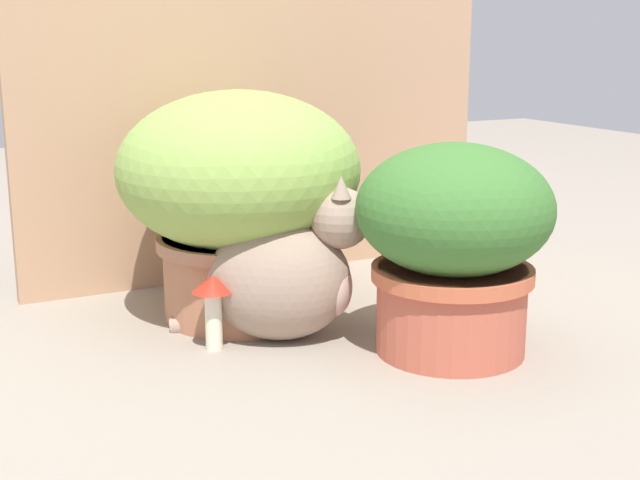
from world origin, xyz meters
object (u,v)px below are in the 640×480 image
(leafy_planter, at_px, (453,240))
(cat, at_px, (289,274))
(mushroom_ornament_pink, at_px, (290,283))
(mushroom_ornament_red, at_px, (213,298))
(grass_planter, at_px, (239,191))

(leafy_planter, xyz_separation_m, cat, (-0.22, 0.19, -0.08))
(cat, relative_size, mushroom_ornament_pink, 2.61)
(mushroom_ornament_red, bearing_deg, mushroom_ornament_pink, 10.24)
(leafy_planter, height_order, cat, leafy_planter)
(leafy_planter, distance_m, cat, 0.30)
(grass_planter, height_order, leafy_planter, grass_planter)
(cat, xyz_separation_m, mushroom_ornament_pink, (0.02, 0.04, -0.03))
(cat, bearing_deg, grass_planter, 99.91)
(grass_planter, distance_m, mushroom_ornament_red, 0.24)
(cat, bearing_deg, mushroom_ornament_red, 176.72)
(mushroom_ornament_red, height_order, mushroom_ornament_pink, mushroom_ornament_red)
(cat, bearing_deg, leafy_planter, -39.73)
(cat, distance_m, mushroom_ornament_red, 0.14)
(grass_planter, height_order, mushroom_ornament_pink, grass_planter)
(cat, height_order, mushroom_ornament_pink, cat)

